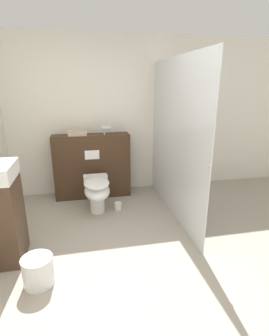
{
  "coord_description": "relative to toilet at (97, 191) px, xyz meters",
  "views": [
    {
      "loc": [
        -0.4,
        -1.98,
        1.77
      ],
      "look_at": [
        0.29,
        1.38,
        0.66
      ],
      "focal_mm": 28.0,
      "sensor_mm": 36.0,
      "label": 1
    }
  ],
  "objects": [
    {
      "name": "toilet",
      "position": [
        0.0,
        0.0,
        0.0
      ],
      "size": [
        0.35,
        0.65,
        0.5
      ],
      "color": "white",
      "rests_on": "ground_plane"
    },
    {
      "name": "hair_drier",
      "position": [
        0.22,
        0.6,
        0.77
      ],
      "size": [
        0.15,
        0.07,
        0.14
      ],
      "color": "#B7B7BC",
      "rests_on": "partition_panel"
    },
    {
      "name": "wall_back",
      "position": [
        0.24,
        0.89,
        0.91
      ],
      "size": [
        8.0,
        0.06,
        2.5
      ],
      "color": "silver",
      "rests_on": "ground_plane"
    },
    {
      "name": "folded_towel",
      "position": [
        -0.22,
        0.63,
        0.71
      ],
      "size": [
        0.28,
        0.19,
        0.07
      ],
      "color": "tan",
      "rests_on": "partition_panel"
    },
    {
      "name": "spare_toilet_roll",
      "position": [
        0.3,
        0.06,
        -0.28
      ],
      "size": [
        0.1,
        0.1,
        0.11
      ],
      "color": "white",
      "rests_on": "ground_plane"
    },
    {
      "name": "partition_panel",
      "position": [
        -0.02,
        0.64,
        0.17
      ],
      "size": [
        1.19,
        0.3,
        1.02
      ],
      "color": "#3D2819",
      "rests_on": "ground_plane"
    },
    {
      "name": "waste_bin",
      "position": [
        -0.63,
        -1.29,
        -0.2
      ],
      "size": [
        0.28,
        0.28,
        0.28
      ],
      "color": "silver",
      "rests_on": "ground_plane"
    },
    {
      "name": "shower_glass",
      "position": [
        1.05,
        -0.17,
        0.71
      ],
      "size": [
        0.04,
        2.06,
        2.1
      ],
      "color": "silver",
      "rests_on": "ground_plane"
    },
    {
      "name": "ground_plane",
      "position": [
        0.24,
        -1.43,
        -0.34
      ],
      "size": [
        12.0,
        12.0,
        0.0
      ],
      "primitive_type": "plane",
      "color": "#9E9384"
    }
  ]
}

